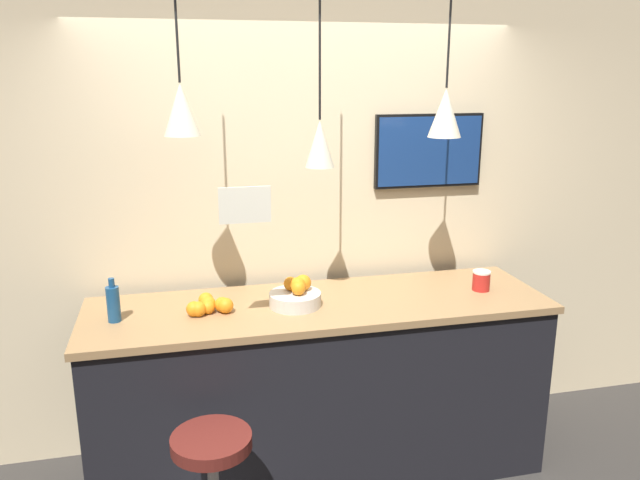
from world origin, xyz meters
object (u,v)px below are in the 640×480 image
object	(u,v)px
spread_jar	(481,281)
mounted_tv	(429,151)
fruit_bowl	(296,295)
juice_bottle	(113,303)

from	to	relation	value
spread_jar	mounted_tv	distance (m)	0.84
fruit_bowl	mounted_tv	distance (m)	1.22
mounted_tv	fruit_bowl	bearing A→B (deg)	-154.16
fruit_bowl	spread_jar	size ratio (longest dim) A/B	2.43
spread_jar	fruit_bowl	bearing A→B (deg)	179.84
mounted_tv	spread_jar	bearing A→B (deg)	-69.51
juice_bottle	spread_jar	bearing A→B (deg)	0.00
fruit_bowl	juice_bottle	xyz separation A→B (m)	(-0.93, -0.00, 0.04)
juice_bottle	mounted_tv	size ratio (longest dim) A/B	0.33
juice_bottle	spread_jar	size ratio (longest dim) A/B	1.98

